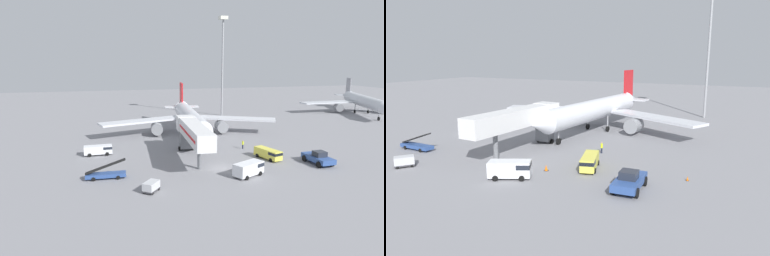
% 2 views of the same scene
% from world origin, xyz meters
% --- Properties ---
extents(ground_plane, '(300.00, 300.00, 0.00)m').
position_xyz_m(ground_plane, '(0.00, 0.00, 0.00)').
color(ground_plane, gray).
extents(airplane_at_gate, '(42.29, 39.35, 11.34)m').
position_xyz_m(airplane_at_gate, '(1.39, 25.61, 4.14)').
color(airplane_at_gate, silver).
rests_on(airplane_at_gate, ground).
extents(jet_bridge, '(4.31, 19.31, 6.79)m').
position_xyz_m(jet_bridge, '(-2.93, 6.17, 5.04)').
color(jet_bridge, silver).
rests_on(jet_bridge, ground).
extents(pushback_tug, '(3.24, 6.12, 2.30)m').
position_xyz_m(pushback_tug, '(17.28, -1.90, 1.08)').
color(pushback_tug, '#2D4C8E').
rests_on(pushback_tug, ground).
extents(belt_loader_truck, '(6.02, 1.96, 2.96)m').
position_xyz_m(belt_loader_truck, '(-18.19, -0.31, 0.75)').
color(belt_loader_truck, '#2D4C8E').
rests_on(belt_loader_truck, ground).
extents(service_van_near_right, '(5.16, 2.25, 1.81)m').
position_xyz_m(service_van_near_right, '(-19.30, 13.27, 1.05)').
color(service_van_near_right, white).
rests_on(service_van_near_right, ground).
extents(service_van_far_right, '(5.47, 4.11, 2.15)m').
position_xyz_m(service_van_far_right, '(3.26, -4.54, 1.23)').
color(service_van_far_right, white).
rests_on(service_van_far_right, ground).
extents(service_van_outer_right, '(3.32, 5.85, 1.85)m').
position_xyz_m(service_van_outer_right, '(10.30, 2.83, 1.08)').
color(service_van_outer_right, '#E5DB4C').
rests_on(service_van_outer_right, ground).
extents(baggage_cart_near_center, '(2.66, 2.84, 1.44)m').
position_xyz_m(baggage_cart_near_center, '(-12.27, -7.22, 0.80)').
color(baggage_cart_near_center, '#38383D').
rests_on(baggage_cart_near_center, ground).
extents(ground_crew_worker_foreground, '(0.45, 0.45, 1.75)m').
position_xyz_m(ground_crew_worker_foreground, '(8.69, 10.77, 0.93)').
color(ground_crew_worker_foreground, '#1E2333').
rests_on(ground_crew_worker_foreground, ground).
extents(safety_cone_alpha, '(0.51, 0.51, 0.77)m').
position_xyz_m(safety_cone_alpha, '(5.53, -0.19, 0.38)').
color(safety_cone_alpha, black).
rests_on(safety_cone_alpha, ground).
extents(safety_cone_bravo, '(0.34, 0.34, 0.52)m').
position_xyz_m(safety_cone_bravo, '(22.53, 4.06, 0.26)').
color(safety_cone_bravo, black).
rests_on(safety_cone_bravo, ground).
extents(airplane_background, '(38.17, 38.61, 10.92)m').
position_xyz_m(airplane_background, '(64.87, 43.00, 4.07)').
color(airplane_background, silver).
rests_on(airplane_background, ground).
extents(apron_light_mast, '(2.40, 2.40, 30.54)m').
position_xyz_m(apron_light_mast, '(18.37, 51.03, 20.62)').
color(apron_light_mast, '#93969B').
rests_on(apron_light_mast, ground).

